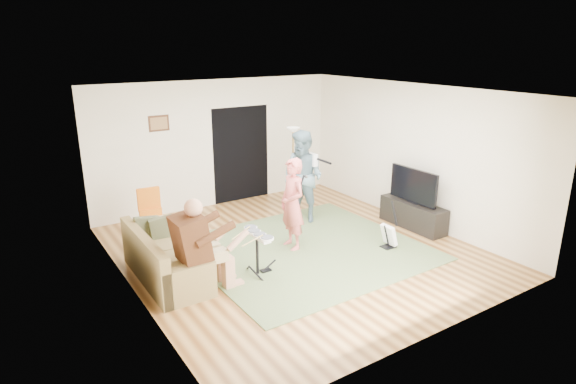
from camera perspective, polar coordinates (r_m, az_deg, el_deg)
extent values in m
plane|color=brown|center=(8.36, 0.93, -6.89)|extent=(6.00, 6.00, 0.00)
plane|color=white|center=(7.66, 1.03, 11.85)|extent=(6.00, 6.00, 0.00)
plane|color=brown|center=(6.95, -19.09, 0.62)|extent=(0.00, 2.05, 2.05)
plane|color=black|center=(10.75, -5.58, 4.48)|extent=(2.10, 0.00, 2.10)
cube|color=#3F2314|center=(9.90, -15.06, 7.87)|extent=(0.42, 0.03, 0.32)
cube|color=#556940|center=(8.38, 2.21, -6.79)|extent=(3.75, 3.46, 0.02)
cube|color=olive|center=(7.59, -14.12, -8.54)|extent=(0.77, 1.54, 0.38)
cube|color=olive|center=(7.42, -16.61, -7.71)|extent=(0.14, 1.90, 0.77)
cube|color=olive|center=(8.31, -16.16, -5.76)|extent=(0.77, 0.18, 0.54)
cube|color=olive|center=(6.82, -11.70, -10.69)|extent=(0.77, 0.18, 0.54)
cube|color=#4C2915|center=(6.80, -11.48, -5.40)|extent=(0.39, 0.51, 0.65)
sphere|color=tan|center=(6.67, -11.16, -1.85)|extent=(0.26, 0.26, 0.26)
cylinder|color=black|center=(7.41, -3.66, -7.38)|extent=(0.05, 0.05, 0.63)
cube|color=white|center=(7.29, -3.71, -5.19)|extent=(0.12, 0.63, 0.04)
imported|color=#D35E5C|center=(8.17, 0.53, -1.46)|extent=(0.41, 0.60, 1.60)
imported|color=slate|center=(9.43, 1.80, 1.82)|extent=(0.92, 1.05, 1.81)
cube|color=black|center=(8.62, 11.78, -6.41)|extent=(0.24, 0.19, 0.03)
cube|color=white|center=(8.53, 11.87, -4.99)|extent=(0.18, 0.28, 0.37)
cylinder|color=black|center=(8.46, 12.49, -2.50)|extent=(0.19, 0.04, 0.48)
cylinder|color=black|center=(10.47, 0.58, -1.70)|extent=(0.31, 0.31, 0.03)
cylinder|color=#A27E45|center=(10.23, 0.60, 2.70)|extent=(0.04, 0.04, 1.65)
cone|color=white|center=(10.04, 0.61, 7.36)|extent=(0.28, 0.28, 0.11)
cube|color=tan|center=(8.81, -15.72, -3.16)|extent=(0.44, 0.44, 0.04)
cube|color=orange|center=(8.88, -16.27, -0.82)|extent=(0.40, 0.11, 0.41)
cube|color=black|center=(9.58, 14.58, -2.62)|extent=(0.40, 1.40, 0.50)
cube|color=black|center=(9.36, 14.65, 0.77)|extent=(0.06, 1.10, 0.64)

